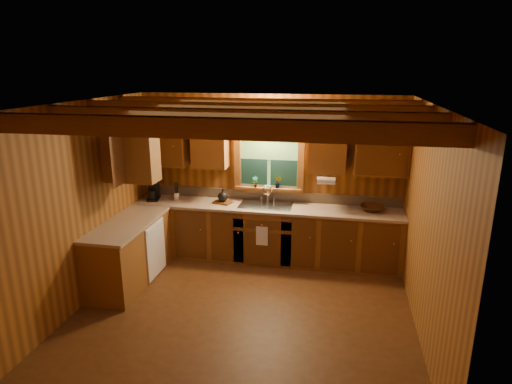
{
  "coord_description": "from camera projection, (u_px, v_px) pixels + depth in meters",
  "views": [
    {
      "loc": [
        1.1,
        -4.81,
        3.0
      ],
      "look_at": [
        0.0,
        0.8,
        1.35
      ],
      "focal_mm": 30.59,
      "sensor_mm": 36.0,
      "label": 1
    }
  ],
  "objects": [
    {
      "name": "dishwasher_panel",
      "position": [
        156.0,
        249.0,
        6.37
      ],
      "size": [
        0.02,
        0.6,
        0.8
      ],
      "primitive_type": "cube",
      "color": "white",
      "rests_on": "base_cabinets"
    },
    {
      "name": "base_cabinets",
      "position": [
        231.0,
        239.0,
        6.76
      ],
      "size": [
        4.2,
        2.22,
        0.86
      ],
      "color": "brown",
      "rests_on": "ground"
    },
    {
      "name": "teakettle",
      "position": [
        223.0,
        197.0,
        6.94
      ],
      "size": [
        0.16,
        0.16,
        0.21
      ],
      "rotation": [
        0.0,
        0.0,
        0.05
      ],
      "color": "black",
      "rests_on": "cutting_board"
    },
    {
      "name": "window_sill",
      "position": [
        268.0,
        188.0,
        6.98
      ],
      "size": [
        1.06,
        0.14,
        0.04
      ],
      "primitive_type": "cube",
      "color": "brown",
      "rests_on": "room"
    },
    {
      "name": "room",
      "position": [
        243.0,
        214.0,
        5.21
      ],
      "size": [
        4.2,
        4.2,
        4.2
      ],
      "color": "#512E13",
      "rests_on": "ground"
    },
    {
      "name": "paper_towel_roll",
      "position": [
        326.0,
        181.0,
        6.47
      ],
      "size": [
        0.27,
        0.11,
        0.11
      ],
      "primitive_type": "cylinder",
      "rotation": [
        0.0,
        1.57,
        0.0
      ],
      "color": "white",
      "rests_on": "upper_cabinets"
    },
    {
      "name": "sink",
      "position": [
        266.0,
        208.0,
        6.85
      ],
      "size": [
        0.82,
        0.48,
        0.43
      ],
      "color": "silver",
      "rests_on": "countertop"
    },
    {
      "name": "potted_plant_left",
      "position": [
        255.0,
        182.0,
        6.95
      ],
      "size": [
        0.1,
        0.07,
        0.18
      ],
      "primitive_type": "imported",
      "rotation": [
        0.0,
        0.0,
        0.1
      ],
      "color": "#562F12",
      "rests_on": "window_sill"
    },
    {
      "name": "dish_towel",
      "position": [
        262.0,
        236.0,
        6.62
      ],
      "size": [
        0.18,
        0.01,
        0.3
      ],
      "primitive_type": "cube",
      "color": "white",
      "rests_on": "base_cabinets"
    },
    {
      "name": "wall_sconce",
      "position": [
        268.0,
        124.0,
        6.62
      ],
      "size": [
        0.45,
        0.21,
        0.17
      ],
      "color": "black",
      "rests_on": "room"
    },
    {
      "name": "potted_plant_right",
      "position": [
        278.0,
        182.0,
        6.92
      ],
      "size": [
        0.13,
        0.11,
        0.19
      ],
      "primitive_type": "imported",
      "rotation": [
        0.0,
        0.0,
        -0.31
      ],
      "color": "#562F12",
      "rests_on": "window_sill"
    },
    {
      "name": "cutting_board",
      "position": [
        223.0,
        202.0,
        6.96
      ],
      "size": [
        0.33,
        0.27,
        0.03
      ],
      "primitive_type": "cube",
      "rotation": [
        0.0,
        0.0,
        -0.28
      ],
      "color": "#562F12",
      "rests_on": "countertop"
    },
    {
      "name": "wicker_basket",
      "position": [
        372.0,
        208.0,
        6.58
      ],
      "size": [
        0.38,
        0.38,
        0.08
      ],
      "primitive_type": "imported",
      "rotation": [
        0.0,
        0.0,
        -0.12
      ],
      "color": "#48230C",
      "rests_on": "countertop"
    },
    {
      "name": "backsplash",
      "position": [
        269.0,
        196.0,
        7.08
      ],
      "size": [
        4.2,
        0.02,
        0.16
      ],
      "primitive_type": "cube",
      "color": "tan",
      "rests_on": "room"
    },
    {
      "name": "coffee_maker",
      "position": [
        153.0,
        190.0,
        7.1
      ],
      "size": [
        0.18,
        0.23,
        0.32
      ],
      "rotation": [
        0.0,
        0.0,
        0.24
      ],
      "color": "black",
      "rests_on": "countertop"
    },
    {
      "name": "upper_cabinets",
      "position": [
        227.0,
        147.0,
        6.51
      ],
      "size": [
        4.19,
        1.77,
        0.78
      ],
      "color": "brown",
      "rests_on": "room"
    },
    {
      "name": "utensil_crock",
      "position": [
        176.0,
        196.0,
        7.1
      ],
      "size": [
        0.11,
        0.11,
        0.3
      ],
      "rotation": [
        0.0,
        0.0,
        -0.14
      ],
      "color": "silver",
      "rests_on": "countertop"
    },
    {
      "name": "ceiling_beams",
      "position": [
        242.0,
        114.0,
        4.88
      ],
      "size": [
        4.2,
        2.54,
        0.18
      ],
      "color": "brown",
      "rests_on": "room"
    },
    {
      "name": "countertop",
      "position": [
        231.0,
        211.0,
        6.64
      ],
      "size": [
        4.2,
        2.24,
        0.04
      ],
      "color": "tan",
      "rests_on": "base_cabinets"
    },
    {
      "name": "window",
      "position": [
        269.0,
        163.0,
        6.91
      ],
      "size": [
        1.12,
        0.08,
        1.0
      ],
      "color": "brown",
      "rests_on": "room"
    }
  ]
}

